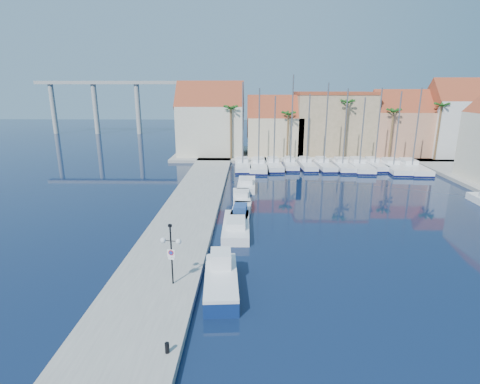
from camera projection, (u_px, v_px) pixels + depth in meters
The scene contains 32 objects.
ground at pixel (286, 275), 26.63m from camera, with size 260.00×260.00×0.00m, color black.
quay_west at pixel (190, 210), 39.77m from camera, with size 6.00×77.00×0.50m, color gray.
shore_north at pixel (315, 154), 72.49m from camera, with size 54.00×16.00×0.50m, color gray.
lamp_post at pixel (171, 245), 23.73m from camera, with size 1.39×0.55×4.14m.
bollard at pixel (167, 348), 18.03m from camera, with size 0.22×0.22×0.55m, color black.
fishing_boat at pixel (221, 279), 24.57m from camera, with size 2.58×6.44×2.20m.
motorboat_west_0 at pixel (236, 226), 34.53m from camera, with size 2.49×7.49×1.40m.
motorboat_west_1 at pixel (241, 212), 38.37m from camera, with size 2.25×5.85×1.40m.
motorboat_west_2 at pixel (241, 197), 43.52m from camera, with size 2.20×6.05×1.40m.
motorboat_west_3 at pixel (246, 184), 49.41m from camera, with size 2.36×7.06×1.40m.
sailboat_0 at pixel (243, 165), 61.20m from camera, with size 2.86×9.54×13.64m.
sailboat_1 at pixel (259, 165), 60.82m from camera, with size 2.95×10.35×12.71m.
sailboat_2 at pixel (273, 165), 61.44m from camera, with size 2.94×9.26×11.51m.
sailboat_3 at pixel (290, 163), 61.87m from camera, with size 2.27×8.22×14.73m.
sailboat_4 at pixel (306, 164), 61.68m from camera, with size 2.77×8.80×11.82m.
sailboat_5 at pixel (323, 164), 61.54m from camera, with size 3.12×9.29×13.53m.
sailboat_6 at pixel (342, 165), 61.00m from camera, with size 2.50×9.14×12.66m.
sailboat_7 at pixel (358, 165), 61.05m from camera, with size 3.15×10.82×11.36m.
sailboat_8 at pixel (374, 164), 61.51m from camera, with size 2.84×8.47×12.77m.
sailboat_9 at pixel (392, 166), 60.16m from camera, with size 3.43×11.07×12.24m.
sailboat_10 at pixel (410, 167), 59.88m from camera, with size 3.39×11.36×12.79m.
building_0 at pixel (211, 122), 70.33m from camera, with size 12.30×9.00×13.50m.
building_1 at pixel (275, 129), 70.36m from camera, with size 10.30×8.00×11.00m.
building_2 at pixel (333, 123), 70.78m from camera, with size 14.20×10.20×11.50m.
building_3 at pixel (398, 126), 69.63m from camera, with size 10.30×8.00×12.00m.
building_4 at pixel (451, 121), 68.14m from camera, with size 8.30×8.00×14.00m.
palm_0 at pixel (231, 110), 64.72m from camera, with size 2.60×2.60×10.15m.
palm_1 at pixel (288, 115), 64.73m from camera, with size 2.60×2.60×9.15m.
palm_2 at pixel (347, 104), 63.96m from camera, with size 2.60×2.60×11.15m.
palm_3 at pixel (394, 113), 64.15m from camera, with size 2.60×2.60×9.65m.
palm_4 at pixel (442, 107), 63.69m from camera, with size 2.60×2.60×10.65m.
viaduct at pixel (119, 97), 103.72m from camera, with size 48.00×2.20×14.45m.
Camera 1 is at (-2.68, -24.10, 12.91)m, focal length 28.00 mm.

